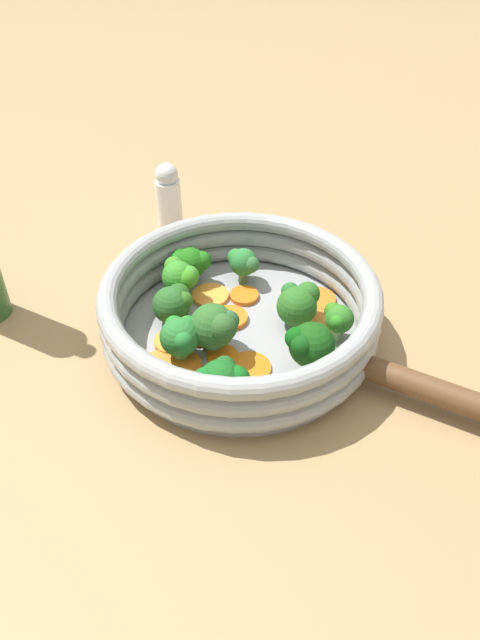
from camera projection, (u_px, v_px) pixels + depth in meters
ground_plane at (240, 339)px, 0.66m from camera, size 4.00×4.00×0.00m
skillet at (240, 335)px, 0.66m from camera, size 0.26×0.26×0.01m
skillet_rim_wall at (240, 308)px, 0.63m from camera, size 0.28×0.28×0.06m
skillet_handle at (446, 395)px, 0.57m from camera, size 0.11×0.15×0.02m
skillet_rivet_left at (334, 391)px, 0.58m from camera, size 0.01×0.01×0.01m
skillet_rivet_right at (361, 343)px, 0.63m from camera, size 0.01×0.01×0.01m
carrot_slice_0 at (230, 318)px, 0.67m from camera, size 0.05×0.05×0.01m
carrot_slice_1 at (313, 339)px, 0.64m from camera, size 0.03×0.03×0.00m
carrot_slice_2 at (314, 383)px, 0.59m from camera, size 0.05×0.05×0.00m
carrot_slice_3 at (249, 368)px, 0.61m from camera, size 0.05×0.05×0.00m
carrot_slice_4 at (198, 334)px, 0.65m from camera, size 0.05×0.05×0.01m
carrot_slice_5 at (187, 364)px, 0.61m from camera, size 0.04×0.04×0.00m
carrot_slice_6 at (209, 296)px, 0.70m from camera, size 0.06×0.06×0.00m
carrot_slice_7 at (244, 296)px, 0.70m from camera, size 0.04×0.04×0.01m
carrot_slice_8 at (223, 356)px, 0.62m from camera, size 0.04×0.04×0.00m
carrot_slice_9 at (318, 299)px, 0.69m from camera, size 0.06×0.06×0.00m
carrot_slice_10 at (320, 325)px, 0.66m from camera, size 0.05×0.05×0.01m
carrot_slice_11 at (163, 367)px, 0.61m from camera, size 0.06×0.06×0.00m
carrot_slice_12 at (173, 342)px, 0.64m from camera, size 0.05×0.05×0.01m
broccoli_floret_0 at (189, 262)px, 0.70m from camera, size 0.04×0.04×0.05m
broccoli_floret_1 at (222, 380)px, 0.56m from camera, size 0.05×0.04×0.05m
broccoli_floret_2 at (338, 319)px, 0.63m from camera, size 0.03×0.03×0.04m
broccoli_floret_3 at (215, 327)px, 0.61m from camera, size 0.05×0.05×0.05m
broccoli_floret_4 at (180, 336)px, 0.61m from camera, size 0.04×0.05×0.05m
broccoli_floret_5 at (298, 304)px, 0.65m from camera, size 0.05×0.05×0.05m
broccoli_floret_6 at (243, 262)px, 0.70m from camera, size 0.03×0.04×0.04m
broccoli_floret_7 at (180, 276)px, 0.67m from camera, size 0.04×0.05×0.05m
broccoli_floret_8 at (310, 345)px, 0.59m from camera, size 0.05×0.04×0.06m
broccoli_floret_9 at (174, 303)px, 0.65m from camera, size 0.04×0.04×0.04m
mushroom_piece_0 at (192, 326)px, 0.65m from camera, size 0.03×0.03×0.01m
salt_shaker at (168, 197)px, 0.80m from camera, size 0.03×0.03×0.09m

